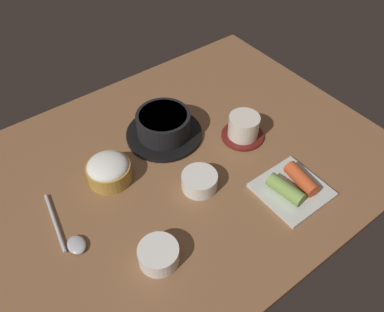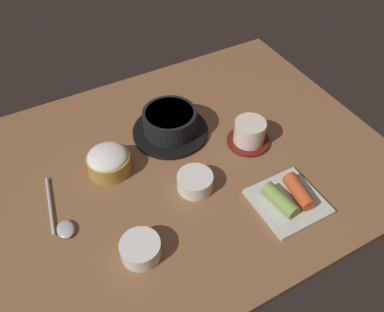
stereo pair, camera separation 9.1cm
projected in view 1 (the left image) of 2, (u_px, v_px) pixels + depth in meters
The scene contains 8 objects.
dining_table at pixel (181, 166), 94.75cm from camera, with size 100.00×76.00×2.00cm, color brown.
stone_pot at pixel (164, 126), 98.24cm from camera, with size 19.56×19.56×7.03cm.
rice_bowl at pixel (109, 170), 88.55cm from camera, with size 10.23×10.23×6.12cm.
tea_cup_with_saucer at pixel (243, 128), 98.00cm from camera, with size 10.87×10.87×6.65cm.
banchan_cup_center at pixel (199, 181), 87.60cm from camera, with size 8.21×8.21×3.86cm.
kimchi_plate at pixel (293, 187), 87.04cm from camera, with size 14.43×14.43×4.29cm.
side_bowl_near at pixel (159, 254), 75.08cm from camera, with size 8.12×8.12×3.87cm.
spoon at pixel (69, 237), 79.32cm from camera, with size 4.72×18.20×1.35cm.
Camera 1 is at (-35.52, -51.84, 72.00)cm, focal length 36.29 mm.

